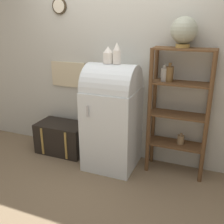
# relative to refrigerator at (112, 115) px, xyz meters

# --- Properties ---
(ground_plane) EXTENTS (12.00, 12.00, 0.00)m
(ground_plane) POSITION_rel_refrigerator_xyz_m (0.00, -0.24, -0.71)
(ground_plane) COLOR #7A664C
(wall_back) EXTENTS (7.00, 0.09, 2.70)m
(wall_back) POSITION_rel_refrigerator_xyz_m (-0.01, 0.34, 0.64)
(wall_back) COLOR #B7B7AD
(wall_back) RESTS_ON ground_plane
(refrigerator) EXTENTS (0.64, 0.66, 1.36)m
(refrigerator) POSITION_rel_refrigerator_xyz_m (0.00, 0.00, 0.00)
(refrigerator) COLOR silver
(refrigerator) RESTS_ON ground_plane
(suitcase_trunk) EXTENTS (0.70, 0.43, 0.44)m
(suitcase_trunk) POSITION_rel_refrigerator_xyz_m (-0.81, 0.06, -0.49)
(suitcase_trunk) COLOR black
(suitcase_trunk) RESTS_ON ground_plane
(shelf_unit) EXTENTS (0.71, 0.30, 1.56)m
(shelf_unit) POSITION_rel_refrigerator_xyz_m (0.79, 0.14, 0.18)
(shelf_unit) COLOR brown
(shelf_unit) RESTS_ON ground_plane
(globe) EXTENTS (0.29, 0.29, 0.33)m
(globe) POSITION_rel_refrigerator_xyz_m (0.78, 0.18, 1.03)
(globe) COLOR #AD8942
(globe) RESTS_ON shelf_unit
(vase_left) EXTENTS (0.12, 0.12, 0.20)m
(vase_left) POSITION_rel_refrigerator_xyz_m (-0.05, -0.00, 0.74)
(vase_left) COLOR white
(vase_left) RESTS_ON refrigerator
(vase_center) EXTENTS (0.10, 0.10, 0.25)m
(vase_center) POSITION_rel_refrigerator_xyz_m (0.06, -0.01, 0.76)
(vase_center) COLOR white
(vase_center) RESTS_ON refrigerator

